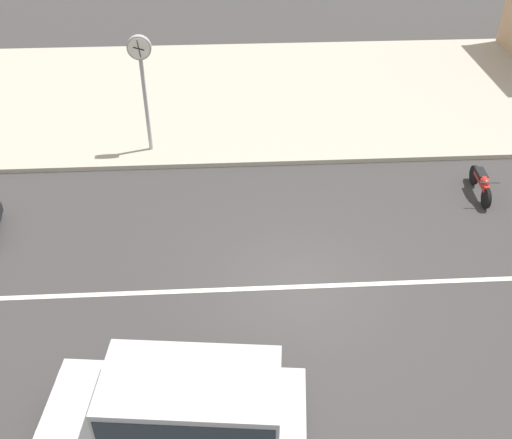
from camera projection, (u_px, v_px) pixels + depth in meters
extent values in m
plane|color=#383535|center=(300.00, 287.00, 14.06)|extent=(160.00, 160.00, 0.00)
cube|color=silver|center=(300.00, 287.00, 14.05)|extent=(50.40, 0.14, 0.01)
cube|color=#ADA393|center=(268.00, 94.00, 22.36)|extent=(68.00, 10.00, 0.15)
cube|color=#B7BABF|center=(178.00, 416.00, 10.63)|extent=(4.69, 2.27, 0.70)
cube|color=#B7BABF|center=(191.00, 392.00, 10.20)|extent=(3.21, 1.94, 0.70)
cube|color=#28333D|center=(191.00, 392.00, 10.20)|extent=(3.09, 1.96, 0.45)
cube|color=black|center=(52.00, 418.00, 10.85)|extent=(0.31, 1.76, 0.28)
cube|color=white|center=(37.00, 437.00, 10.12)|extent=(0.11, 0.25, 0.14)
cube|color=white|center=(61.00, 377.00, 11.13)|extent=(0.11, 0.25, 0.14)
cylinder|color=black|center=(113.00, 382.00, 11.50)|extent=(0.62, 0.28, 0.60)
cylinder|color=black|center=(259.00, 388.00, 11.38)|extent=(0.62, 0.28, 0.60)
cylinder|color=black|center=(486.00, 198.00, 16.49)|extent=(0.14, 0.57, 0.56)
cylinder|color=black|center=(474.00, 175.00, 17.46)|extent=(0.14, 0.57, 0.56)
cube|color=red|center=(482.00, 180.00, 16.85)|extent=(0.21, 1.03, 0.18)
cube|color=black|center=(481.00, 173.00, 16.89)|extent=(0.28, 0.56, 0.12)
ellipsoid|color=red|center=(485.00, 181.00, 16.61)|extent=(0.27, 0.42, 0.22)
cylinder|color=#232326|center=(490.00, 183.00, 16.21)|extent=(0.56, 0.07, 0.03)
cylinder|color=#9E9EA3|center=(146.00, 106.00, 18.06)|extent=(0.12, 0.12, 2.95)
cylinder|color=#9E9EA3|center=(139.00, 47.00, 16.97)|extent=(0.69, 0.18, 0.69)
cylinder|color=white|center=(139.00, 49.00, 16.89)|extent=(0.61, 0.02, 0.61)
cylinder|color=white|center=(139.00, 46.00, 17.04)|extent=(0.61, 0.02, 0.61)
cube|color=black|center=(139.00, 49.00, 16.88)|extent=(0.31, 0.01, 0.12)
cube|color=black|center=(139.00, 49.00, 16.88)|extent=(0.07, 0.01, 0.50)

